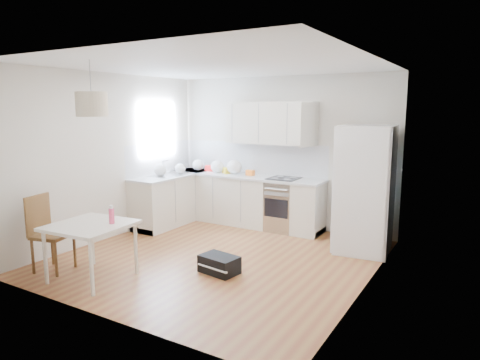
% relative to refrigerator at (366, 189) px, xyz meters
% --- Properties ---
extents(floor, '(4.20, 4.20, 0.00)m').
position_rel_refrigerator_xyz_m(floor, '(-1.71, -1.45, -0.94)').
color(floor, brown).
rests_on(floor, ground).
extents(ceiling, '(4.20, 4.20, 0.00)m').
position_rel_refrigerator_xyz_m(ceiling, '(-1.71, -1.45, 1.76)').
color(ceiling, white).
rests_on(ceiling, wall_back).
extents(wall_back, '(4.20, 0.00, 4.20)m').
position_rel_refrigerator_xyz_m(wall_back, '(-1.71, 0.65, 0.41)').
color(wall_back, beige).
rests_on(wall_back, floor).
extents(wall_left, '(0.00, 4.20, 4.20)m').
position_rel_refrigerator_xyz_m(wall_left, '(-3.81, -1.45, 0.41)').
color(wall_left, beige).
rests_on(wall_left, floor).
extents(wall_right, '(0.00, 4.20, 4.20)m').
position_rel_refrigerator_xyz_m(wall_right, '(0.39, -1.45, 0.41)').
color(wall_right, beige).
rests_on(wall_right, floor).
extents(window_glassblock, '(0.02, 1.00, 1.00)m').
position_rel_refrigerator_xyz_m(window_glassblock, '(-3.80, -0.30, 0.81)').
color(window_glassblock, '#BFE0F9').
rests_on(window_glassblock, wall_left).
extents(cabinets_back, '(3.00, 0.60, 0.88)m').
position_rel_refrigerator_xyz_m(cabinets_back, '(-2.31, 0.35, -0.50)').
color(cabinets_back, silver).
rests_on(cabinets_back, floor).
extents(cabinets_left, '(0.60, 1.80, 0.88)m').
position_rel_refrigerator_xyz_m(cabinets_left, '(-3.51, -0.25, -0.50)').
color(cabinets_left, silver).
rests_on(cabinets_left, floor).
extents(counter_back, '(3.02, 0.64, 0.04)m').
position_rel_refrigerator_xyz_m(counter_back, '(-2.31, 0.35, -0.04)').
color(counter_back, '#BABCBF').
rests_on(counter_back, cabinets_back).
extents(counter_left, '(0.64, 1.82, 0.04)m').
position_rel_refrigerator_xyz_m(counter_left, '(-3.51, -0.25, -0.04)').
color(counter_left, '#BABCBF').
rests_on(counter_left, cabinets_left).
extents(backsplash_back, '(3.00, 0.01, 0.58)m').
position_rel_refrigerator_xyz_m(backsplash_back, '(-2.31, 0.65, 0.27)').
color(backsplash_back, silver).
rests_on(backsplash_back, wall_back).
extents(backsplash_left, '(0.01, 1.80, 0.58)m').
position_rel_refrigerator_xyz_m(backsplash_left, '(-3.81, -0.25, 0.27)').
color(backsplash_left, silver).
rests_on(backsplash_left, wall_left).
extents(upper_cabinets, '(1.70, 0.32, 0.75)m').
position_rel_refrigerator_xyz_m(upper_cabinets, '(-1.86, 0.49, 0.93)').
color(upper_cabinets, silver).
rests_on(upper_cabinets, wall_back).
extents(range_oven, '(0.50, 0.61, 0.88)m').
position_rel_refrigerator_xyz_m(range_oven, '(-1.51, 0.35, -0.50)').
color(range_oven, '#B3B6B8').
rests_on(range_oven, floor).
extents(sink, '(0.50, 0.80, 0.16)m').
position_rel_refrigerator_xyz_m(sink, '(-3.51, -0.30, -0.03)').
color(sink, '#B3B6B8').
rests_on(sink, counter_left).
extents(refrigerator, '(0.99, 1.03, 1.89)m').
position_rel_refrigerator_xyz_m(refrigerator, '(0.00, 0.00, 0.00)').
color(refrigerator, white).
rests_on(refrigerator, floor).
extents(dining_table, '(0.97, 0.97, 0.71)m').
position_rel_refrigerator_xyz_m(dining_table, '(-2.65, -2.89, -0.31)').
color(dining_table, beige).
rests_on(dining_table, floor).
extents(dining_chair, '(0.51, 0.51, 1.01)m').
position_rel_refrigerator_xyz_m(dining_chair, '(-3.31, -2.96, -0.44)').
color(dining_chair, '#4C3016').
rests_on(dining_chair, floor).
extents(drink_bottle, '(0.08, 0.08, 0.23)m').
position_rel_refrigerator_xyz_m(drink_bottle, '(-2.43, -2.74, -0.12)').
color(drink_bottle, '#E03E67').
rests_on(drink_bottle, dining_table).
extents(gym_bag, '(0.54, 0.40, 0.23)m').
position_rel_refrigerator_xyz_m(gym_bag, '(-1.38, -1.92, -0.83)').
color(gym_bag, black).
rests_on(gym_bag, floor).
extents(pendant_lamp, '(0.40, 0.40, 0.29)m').
position_rel_refrigerator_xyz_m(pendant_lamp, '(-2.59, -2.82, 1.24)').
color(pendant_lamp, '#BEAB92').
rests_on(pendant_lamp, ceiling).
extents(grocery_bag_a, '(0.24, 0.20, 0.22)m').
position_rel_refrigerator_xyz_m(grocery_bag_a, '(-3.39, 0.40, 0.08)').
color(grocery_bag_a, white).
rests_on(grocery_bag_a, counter_back).
extents(grocery_bag_b, '(0.26, 0.22, 0.24)m').
position_rel_refrigerator_xyz_m(grocery_bag_b, '(-2.89, 0.33, 0.09)').
color(grocery_bag_b, white).
rests_on(grocery_bag_b, counter_back).
extents(grocery_bag_c, '(0.29, 0.25, 0.26)m').
position_rel_refrigerator_xyz_m(grocery_bag_c, '(-2.54, 0.38, 0.11)').
color(grocery_bag_c, white).
rests_on(grocery_bag_c, counter_back).
extents(grocery_bag_d, '(0.21, 0.18, 0.19)m').
position_rel_refrigerator_xyz_m(grocery_bag_d, '(-3.45, -0.10, 0.07)').
color(grocery_bag_d, white).
rests_on(grocery_bag_d, counter_back).
extents(grocery_bag_e, '(0.24, 0.21, 0.22)m').
position_rel_refrigerator_xyz_m(grocery_bag_e, '(-3.59, -0.50, 0.08)').
color(grocery_bag_e, white).
rests_on(grocery_bag_e, counter_left).
extents(snack_orange, '(0.16, 0.11, 0.10)m').
position_rel_refrigerator_xyz_m(snack_orange, '(-2.19, 0.36, 0.03)').
color(snack_orange, orange).
rests_on(snack_orange, counter_back).
extents(snack_yellow, '(0.19, 0.17, 0.11)m').
position_rel_refrigerator_xyz_m(snack_yellow, '(-2.71, 0.35, 0.03)').
color(snack_yellow, yellow).
rests_on(snack_yellow, counter_back).
extents(snack_red, '(0.18, 0.13, 0.11)m').
position_rel_refrigerator_xyz_m(snack_red, '(-3.14, 0.44, 0.03)').
color(snack_red, red).
rests_on(snack_red, counter_back).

